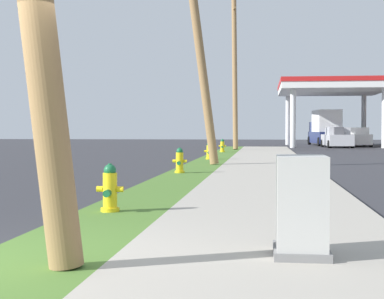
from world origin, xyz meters
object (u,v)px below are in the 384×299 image
Objects in this scene: utility_cabinet at (301,210)px; car_silver_by_far_pump at (337,138)px; truck_navy_at_forecourt at (325,129)px; fire_hydrant_nearest at (110,191)px; car_white_by_near_pump at (357,138)px; utility_pole_background at (235,72)px; fire_hydrant_second at (180,162)px; utility_pole_midground at (196,20)px; fire_hydrant_third at (209,152)px; fire_hydrant_fourth at (222,146)px.

car_silver_by_far_pump is (5.31, 41.46, 0.14)m from utility_cabinet.
truck_navy_at_forecourt is at bearing 92.49° from car_silver_by_far_pump.
fire_hydrant_nearest is 0.16× the size of car_silver_by_far_pump.
car_white_by_near_pump is 0.69× the size of truck_navy_at_forecourt.
utility_cabinet is at bearing -96.01° from truck_navy_at_forecourt.
car_white_by_near_pump is 4.06m from car_silver_by_far_pump.
car_silver_by_far_pump is 0.70× the size of truck_navy_at_forecourt.
utility_pole_background reaches higher than car_silver_by_far_pump.
utility_pole_background is 16.09m from car_white_by_near_pump.
fire_hydrant_nearest and fire_hydrant_second have the same top height.
fire_hydrant_second is at bearing -105.06° from car_silver_by_far_pump.
fire_hydrant_second is 35.25m from car_white_by_near_pump.
utility_pole_midground reaches higher than utility_cabinet.
fire_hydrant_third is 29.52m from truck_navy_at_forecourt.
utility_pole_midground is 10.31× the size of utility_cabinet.
utility_pole_background is at bearing 88.09° from utility_pole_midground.
fire_hydrant_third is at bearing 89.89° from fire_hydrant_nearest.
fire_hydrant_fourth is (-0.01, 8.34, 0.00)m from fire_hydrant_third.
fire_hydrant_fourth is at bearing -111.05° from truck_navy_at_forecourt.
utility_pole_background reaches higher than fire_hydrant_second.
utility_cabinet is 48.08m from truck_navy_at_forecourt.
utility_pole_background reaches higher than fire_hydrant_fourth.
car_white_by_near_pump reaches higher than fire_hydrant_nearest.
utility_pole_midground reaches higher than car_silver_by_far_pump.
utility_pole_background is (0.56, 21.63, 4.68)m from fire_hydrant_second.
fire_hydrant_third is 0.74× the size of utility_cabinet.
fire_hydrant_second is 1.00× the size of fire_hydrant_fourth.
fire_hydrant_second is 22.14m from utility_pole_background.
utility_pole_midground is 2.26× the size of car_silver_by_far_pump.
fire_hydrant_fourth is 0.11× the size of truck_navy_at_forecourt.
truck_navy_at_forecourt is at bearing 83.99° from utility_cabinet.
fire_hydrant_second is 0.11× the size of truck_navy_at_forecourt.
car_white_by_near_pump and car_silver_by_far_pump have the same top height.
fire_hydrant_second is at bearing -90.87° from fire_hydrant_third.
car_silver_by_far_pump is 6.40m from truck_navy_at_forecourt.
fire_hydrant_fourth is 15.95m from car_silver_by_far_pump.
utility_cabinet is (2.27, -32.85, -4.54)m from utility_pole_background.
fire_hydrant_nearest is 1.00× the size of fire_hydrant_fourth.
fire_hydrant_fourth is (0.12, 16.47, 0.00)m from fire_hydrant_second.
car_silver_by_far_pump is at bearing 59.79° from fire_hydrant_fourth.
fire_hydrant_nearest is at bearing -89.37° from fire_hydrant_second.
fire_hydrant_nearest is 45.60m from truck_navy_at_forecourt.
car_silver_by_far_pump reaches higher than utility_cabinet.
car_silver_by_far_pump is at bearing -87.51° from truck_navy_at_forecourt.
car_white_by_near_pump is (9.63, 12.11, -4.40)m from utility_pole_background.
fire_hydrant_nearest is 3.99m from utility_cabinet.
fire_hydrant_fourth is at bearing 90.05° from fire_hydrant_third.
fire_hydrant_nearest is 0.17× the size of car_white_by_near_pump.
fire_hydrant_third is 0.17× the size of car_white_by_near_pump.
fire_hydrant_third is at bearing 87.80° from utility_pole_midground.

